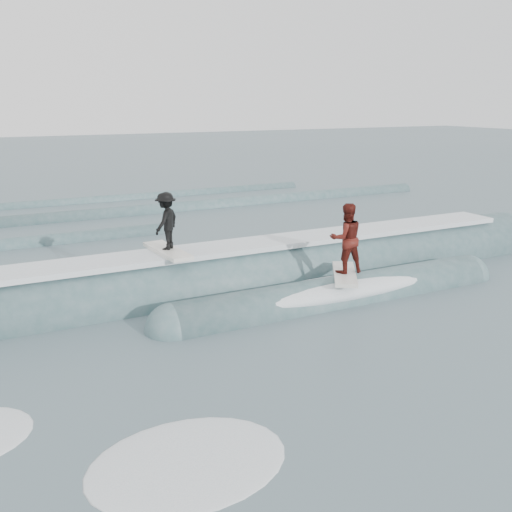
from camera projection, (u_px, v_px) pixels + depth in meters
name	position (u px, v px, depth m)	size (l,w,h in m)	color
ground	(397.00, 390.00, 10.15)	(160.00, 160.00, 0.00)	#435A62
breaking_wave	(256.00, 287.00, 15.62)	(22.63, 3.91, 2.26)	#355659
surfer_black	(166.00, 225.00, 14.42)	(1.05, 2.04, 1.56)	silver
surfer_red	(346.00, 242.00, 14.37)	(1.53, 1.99, 1.88)	silver
whitewater	(385.00, 410.00, 9.49)	(16.14, 5.92, 0.10)	white
far_swells	(98.00, 219.00, 24.65)	(37.73, 8.65, 0.80)	#355659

